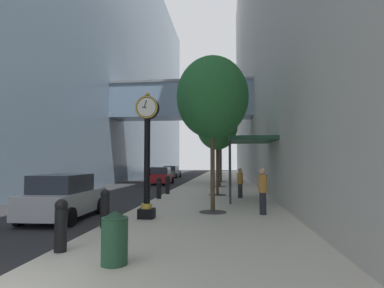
{
  "coord_description": "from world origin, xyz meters",
  "views": [
    {
      "loc": [
        3.99,
        -4.17,
        2.15
      ],
      "look_at": [
        0.97,
        23.32,
        3.77
      ],
      "focal_mm": 29.26,
      "sensor_mm": 36.0,
      "label": 1
    }
  ],
  "objects_px": {
    "street_tree_mid_far": "(219,127)",
    "street_tree_far": "(221,135)",
    "car_red_near": "(161,176)",
    "car_silver_mid": "(64,198)",
    "bollard_nearest": "(61,224)",
    "car_white_trailing": "(160,173)",
    "street_clock": "(147,148)",
    "street_tree_near": "(212,98)",
    "pedestrian_walking": "(240,182)",
    "pedestrian_by_clock": "(263,190)",
    "bollard_second": "(105,207)",
    "street_tree_mid_near": "(217,127)",
    "bollard_fourth": "(147,192)",
    "bollard_sixth": "(168,184)",
    "car_grey_far": "(171,172)",
    "trash_bin": "(115,237)",
    "bollard_fifth": "(159,187)"
  },
  "relations": [
    {
      "from": "street_tree_mid_far",
      "to": "street_tree_far",
      "type": "distance_m",
      "value": 6.7
    },
    {
      "from": "car_red_near",
      "to": "car_silver_mid",
      "type": "height_order",
      "value": "car_silver_mid"
    },
    {
      "from": "bollard_nearest",
      "to": "car_white_trailing",
      "type": "bearing_deg",
      "value": 98.08
    },
    {
      "from": "street_clock",
      "to": "street_tree_near",
      "type": "relative_size",
      "value": 0.72
    },
    {
      "from": "pedestrian_walking",
      "to": "pedestrian_by_clock",
      "type": "height_order",
      "value": "pedestrian_by_clock"
    },
    {
      "from": "bollard_nearest",
      "to": "street_tree_mid_far",
      "type": "height_order",
      "value": "street_tree_mid_far"
    },
    {
      "from": "bollard_second",
      "to": "street_tree_mid_near",
      "type": "height_order",
      "value": "street_tree_mid_near"
    },
    {
      "from": "pedestrian_walking",
      "to": "bollard_second",
      "type": "bearing_deg",
      "value": -117.6
    },
    {
      "from": "bollard_nearest",
      "to": "bollard_fourth",
      "type": "bearing_deg",
      "value": 90.0
    },
    {
      "from": "bollard_sixth",
      "to": "car_red_near",
      "type": "bearing_deg",
      "value": 104.18
    },
    {
      "from": "street_tree_mid_far",
      "to": "car_silver_mid",
      "type": "xyz_separation_m",
      "value": [
        -5.59,
        -14.77,
        -4.27
      ]
    },
    {
      "from": "bollard_nearest",
      "to": "car_silver_mid",
      "type": "bearing_deg",
      "value": 117.97
    },
    {
      "from": "street_tree_far",
      "to": "car_white_trailing",
      "type": "xyz_separation_m",
      "value": [
        -7.66,
        5.59,
        -4.25
      ]
    },
    {
      "from": "bollard_nearest",
      "to": "bollard_sixth",
      "type": "height_order",
      "value": "same"
    },
    {
      "from": "bollard_nearest",
      "to": "street_tree_mid_near",
      "type": "distance_m",
      "value": 13.51
    },
    {
      "from": "street_clock",
      "to": "bollard_fourth",
      "type": "bearing_deg",
      "value": 104.08
    },
    {
      "from": "bollard_nearest",
      "to": "street_tree_mid_far",
      "type": "distance_m",
      "value": 20.05
    },
    {
      "from": "bollard_nearest",
      "to": "bollard_second",
      "type": "bearing_deg",
      "value": 90.0
    },
    {
      "from": "bollard_sixth",
      "to": "pedestrian_walking",
      "type": "relative_size",
      "value": 0.71
    },
    {
      "from": "car_red_near",
      "to": "bollard_nearest",
      "type": "bearing_deg",
      "value": -83.54
    },
    {
      "from": "street_clock",
      "to": "pedestrian_walking",
      "type": "relative_size",
      "value": 2.74
    },
    {
      "from": "street_tree_mid_near",
      "to": "car_grey_far",
      "type": "height_order",
      "value": "street_tree_mid_near"
    },
    {
      "from": "car_red_near",
      "to": "car_silver_mid",
      "type": "distance_m",
      "value": 18.91
    },
    {
      "from": "trash_bin",
      "to": "car_silver_mid",
      "type": "distance_m",
      "value": 6.58
    },
    {
      "from": "car_grey_far",
      "to": "bollard_fifth",
      "type": "bearing_deg",
      "value": -81.47
    },
    {
      "from": "trash_bin",
      "to": "bollard_sixth",
      "type": "bearing_deg",
      "value": 96.36
    },
    {
      "from": "pedestrian_walking",
      "to": "car_red_near",
      "type": "relative_size",
      "value": 0.41
    },
    {
      "from": "trash_bin",
      "to": "car_red_near",
      "type": "distance_m",
      "value": 24.54
    },
    {
      "from": "pedestrian_by_clock",
      "to": "bollard_second",
      "type": "bearing_deg",
      "value": -149.62
    },
    {
      "from": "bollard_sixth",
      "to": "car_silver_mid",
      "type": "bearing_deg",
      "value": -106.04
    },
    {
      "from": "bollard_second",
      "to": "bollard_fifth",
      "type": "bearing_deg",
      "value": 90.0
    },
    {
      "from": "street_tree_far",
      "to": "car_grey_far",
      "type": "xyz_separation_m",
      "value": [
        -7.13,
        10.72,
        -4.22
      ]
    },
    {
      "from": "pedestrian_walking",
      "to": "car_silver_mid",
      "type": "xyz_separation_m",
      "value": [
        -6.91,
        -6.65,
        -0.21
      ]
    },
    {
      "from": "bollard_sixth",
      "to": "trash_bin",
      "type": "xyz_separation_m",
      "value": [
        1.52,
        -13.66,
        -0.08
      ]
    },
    {
      "from": "street_clock",
      "to": "bollard_sixth",
      "type": "xyz_separation_m",
      "value": [
        -0.87,
        8.63,
        -1.89
      ]
    },
    {
      "from": "pedestrian_walking",
      "to": "street_tree_mid_near",
      "type": "bearing_deg",
      "value": 132.79
    },
    {
      "from": "car_silver_mid",
      "to": "car_white_trailing",
      "type": "relative_size",
      "value": 0.97
    },
    {
      "from": "bollard_fourth",
      "to": "car_silver_mid",
      "type": "height_order",
      "value": "car_silver_mid"
    },
    {
      "from": "street_clock",
      "to": "car_red_near",
      "type": "distance_m",
      "value": 19.56
    },
    {
      "from": "street_clock",
      "to": "bollard_sixth",
      "type": "relative_size",
      "value": 3.88
    },
    {
      "from": "bollard_nearest",
      "to": "street_tree_near",
      "type": "distance_m",
      "value": 7.85
    },
    {
      "from": "pedestrian_walking",
      "to": "car_white_trailing",
      "type": "bearing_deg",
      "value": 113.75
    },
    {
      "from": "pedestrian_by_clock",
      "to": "car_white_trailing",
      "type": "relative_size",
      "value": 0.43
    },
    {
      "from": "street_tree_mid_near",
      "to": "street_tree_mid_far",
      "type": "bearing_deg",
      "value": 90.0
    },
    {
      "from": "street_tree_mid_near",
      "to": "car_silver_mid",
      "type": "relative_size",
      "value": 1.41
    },
    {
      "from": "street_tree_mid_far",
      "to": "trash_bin",
      "type": "height_order",
      "value": "street_tree_mid_far"
    },
    {
      "from": "street_clock",
      "to": "street_tree_far",
      "type": "xyz_separation_m",
      "value": [
        2.31,
        21.71,
        2.37
      ]
    },
    {
      "from": "bollard_fourth",
      "to": "car_grey_far",
      "type": "relative_size",
      "value": 0.26
    },
    {
      "from": "car_red_near",
      "to": "pedestrian_by_clock",
      "type": "bearing_deg",
      "value": -66.47
    },
    {
      "from": "street_tree_mid_far",
      "to": "pedestrian_walking",
      "type": "bearing_deg",
      "value": -80.75
    }
  ]
}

